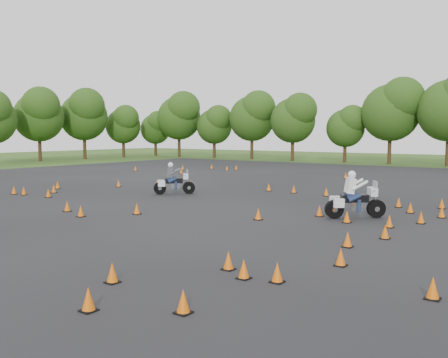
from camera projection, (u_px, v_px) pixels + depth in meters
ground at (170, 213)px, 21.53m from camera, size 140.00×140.00×0.00m
asphalt_pad at (246, 199)px, 26.37m from camera, size 62.00×62.00×0.00m
treeline at (435, 120)px, 47.55m from camera, size 87.28×32.33×10.56m
traffic_cones at (250, 197)px, 25.28m from camera, size 35.99×33.05×0.45m
rider_grey at (174, 178)px, 28.29m from camera, size 2.13×2.20×1.81m
rider_white at (355, 194)px, 20.25m from camera, size 2.39×2.26×1.94m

